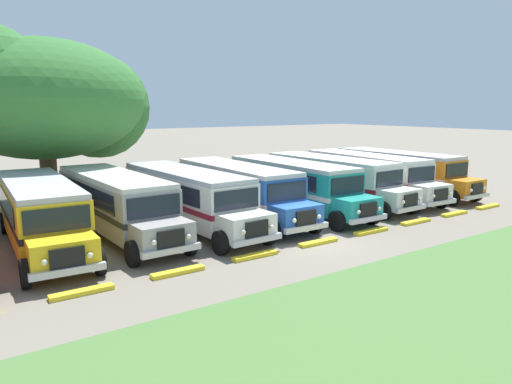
{
  "coord_description": "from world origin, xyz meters",
  "views": [
    {
      "loc": [
        -13.57,
        -15.46,
        5.88
      ],
      "look_at": [
        0.0,
        4.33,
        1.6
      ],
      "focal_mm": 33.43,
      "sensor_mm": 36.0,
      "label": 1
    }
  ],
  "objects_px": {
    "parked_bus_slot_2": "(116,201)",
    "parked_bus_slot_4": "(239,188)",
    "broad_shade_tree": "(42,100)",
    "parked_bus_slot_7": "(368,173)",
    "parked_bus_slot_1": "(40,210)",
    "parked_bus_slot_5": "(294,183)",
    "parked_bus_slot_8": "(400,170)",
    "parked_bus_slot_6": "(333,178)",
    "parked_bus_slot_3": "(188,195)"
  },
  "relations": [
    {
      "from": "parked_bus_slot_1",
      "to": "parked_bus_slot_7",
      "type": "distance_m",
      "value": 20.06
    },
    {
      "from": "parked_bus_slot_3",
      "to": "parked_bus_slot_5",
      "type": "bearing_deg",
      "value": 87.93
    },
    {
      "from": "parked_bus_slot_2",
      "to": "parked_bus_slot_3",
      "type": "height_order",
      "value": "same"
    },
    {
      "from": "parked_bus_slot_1",
      "to": "broad_shade_tree",
      "type": "xyz_separation_m",
      "value": [
        2.05,
        8.86,
        4.68
      ]
    },
    {
      "from": "parked_bus_slot_5",
      "to": "broad_shade_tree",
      "type": "distance_m",
      "value": 15.4
    },
    {
      "from": "parked_bus_slot_5",
      "to": "parked_bus_slot_8",
      "type": "bearing_deg",
      "value": 93.05
    },
    {
      "from": "parked_bus_slot_6",
      "to": "parked_bus_slot_4",
      "type": "bearing_deg",
      "value": -91.7
    },
    {
      "from": "parked_bus_slot_3",
      "to": "parked_bus_slot_4",
      "type": "distance_m",
      "value": 3.22
    },
    {
      "from": "broad_shade_tree",
      "to": "parked_bus_slot_2",
      "type": "bearing_deg",
      "value": -81.8
    },
    {
      "from": "parked_bus_slot_3",
      "to": "broad_shade_tree",
      "type": "relative_size",
      "value": 0.81
    },
    {
      "from": "parked_bus_slot_4",
      "to": "parked_bus_slot_6",
      "type": "xyz_separation_m",
      "value": [
        6.91,
        0.01,
        0.0
      ]
    },
    {
      "from": "parked_bus_slot_3",
      "to": "parked_bus_slot_8",
      "type": "relative_size",
      "value": 1.0
    },
    {
      "from": "parked_bus_slot_2",
      "to": "parked_bus_slot_4",
      "type": "distance_m",
      "value": 6.61
    },
    {
      "from": "parked_bus_slot_2",
      "to": "parked_bus_slot_4",
      "type": "relative_size",
      "value": 1.0
    },
    {
      "from": "parked_bus_slot_5",
      "to": "broad_shade_tree",
      "type": "xyz_separation_m",
      "value": [
        -11.36,
        9.28,
        4.68
      ]
    },
    {
      "from": "parked_bus_slot_4",
      "to": "parked_bus_slot_5",
      "type": "relative_size",
      "value": 1.0
    },
    {
      "from": "parked_bus_slot_3",
      "to": "parked_bus_slot_7",
      "type": "distance_m",
      "value": 13.36
    },
    {
      "from": "parked_bus_slot_2",
      "to": "parked_bus_slot_5",
      "type": "bearing_deg",
      "value": 84.91
    },
    {
      "from": "parked_bus_slot_3",
      "to": "parked_bus_slot_7",
      "type": "xyz_separation_m",
      "value": [
        13.35,
        0.45,
        0.0
      ]
    },
    {
      "from": "parked_bus_slot_3",
      "to": "parked_bus_slot_8",
      "type": "distance_m",
      "value": 16.54
    },
    {
      "from": "parked_bus_slot_3",
      "to": "parked_bus_slot_8",
      "type": "xyz_separation_m",
      "value": [
        16.53,
        0.41,
        0.0
      ]
    },
    {
      "from": "parked_bus_slot_8",
      "to": "parked_bus_slot_2",
      "type": "bearing_deg",
      "value": -90.21
    },
    {
      "from": "parked_bus_slot_4",
      "to": "parked_bus_slot_8",
      "type": "relative_size",
      "value": 1.0
    },
    {
      "from": "parked_bus_slot_4",
      "to": "parked_bus_slot_7",
      "type": "xyz_separation_m",
      "value": [
        10.15,
        0.09,
        0.0
      ]
    },
    {
      "from": "parked_bus_slot_7",
      "to": "parked_bus_slot_8",
      "type": "distance_m",
      "value": 3.19
    },
    {
      "from": "parked_bus_slot_6",
      "to": "parked_bus_slot_5",
      "type": "bearing_deg",
      "value": -85.35
    },
    {
      "from": "parked_bus_slot_1",
      "to": "parked_bus_slot_6",
      "type": "xyz_separation_m",
      "value": [
        16.82,
        -0.04,
        0.0
      ]
    },
    {
      "from": "parked_bus_slot_1",
      "to": "parked_bus_slot_3",
      "type": "distance_m",
      "value": 6.73
    },
    {
      "from": "parked_bus_slot_7",
      "to": "parked_bus_slot_8",
      "type": "xyz_separation_m",
      "value": [
        3.19,
        -0.04,
        0.0
      ]
    },
    {
      "from": "parked_bus_slot_7",
      "to": "broad_shade_tree",
      "type": "distance_m",
      "value": 20.59
    },
    {
      "from": "parked_bus_slot_3",
      "to": "parked_bus_slot_1",
      "type": "bearing_deg",
      "value": -95.52
    },
    {
      "from": "parked_bus_slot_8",
      "to": "broad_shade_tree",
      "type": "distance_m",
      "value": 23.44
    },
    {
      "from": "parked_bus_slot_3",
      "to": "parked_bus_slot_6",
      "type": "relative_size",
      "value": 1.0
    },
    {
      "from": "parked_bus_slot_8",
      "to": "broad_shade_tree",
      "type": "relative_size",
      "value": 0.81
    },
    {
      "from": "parked_bus_slot_3",
      "to": "parked_bus_slot_5",
      "type": "height_order",
      "value": "same"
    },
    {
      "from": "parked_bus_slot_2",
      "to": "parked_bus_slot_3",
      "type": "relative_size",
      "value": 1.0
    },
    {
      "from": "parked_bus_slot_3",
      "to": "broad_shade_tree",
      "type": "xyz_separation_m",
      "value": [
        -4.66,
        9.27,
        4.68
      ]
    },
    {
      "from": "parked_bus_slot_5",
      "to": "parked_bus_slot_8",
      "type": "distance_m",
      "value": 9.84
    },
    {
      "from": "parked_bus_slot_4",
      "to": "parked_bus_slot_5",
      "type": "xyz_separation_m",
      "value": [
        3.5,
        -0.37,
        0.0
      ]
    },
    {
      "from": "parked_bus_slot_6",
      "to": "parked_bus_slot_7",
      "type": "xyz_separation_m",
      "value": [
        3.25,
        0.07,
        0.0
      ]
    },
    {
      "from": "parked_bus_slot_2",
      "to": "broad_shade_tree",
      "type": "height_order",
      "value": "broad_shade_tree"
    },
    {
      "from": "parked_bus_slot_7",
      "to": "parked_bus_slot_5",
      "type": "bearing_deg",
      "value": -82.81
    },
    {
      "from": "parked_bus_slot_5",
      "to": "parked_bus_slot_8",
      "type": "xyz_separation_m",
      "value": [
        9.84,
        0.42,
        0.0
      ]
    },
    {
      "from": "parked_bus_slot_5",
      "to": "parked_bus_slot_2",
      "type": "bearing_deg",
      "value": -92.91
    },
    {
      "from": "parked_bus_slot_6",
      "to": "parked_bus_slot_8",
      "type": "relative_size",
      "value": 1.0
    },
    {
      "from": "parked_bus_slot_8",
      "to": "broad_shade_tree",
      "type": "bearing_deg",
      "value": -112.32
    },
    {
      "from": "parked_bus_slot_2",
      "to": "broad_shade_tree",
      "type": "distance_m",
      "value": 9.93
    },
    {
      "from": "parked_bus_slot_3",
      "to": "parked_bus_slot_5",
      "type": "distance_m",
      "value": 6.7
    },
    {
      "from": "parked_bus_slot_8",
      "to": "parked_bus_slot_6",
      "type": "bearing_deg",
      "value": -89.3
    },
    {
      "from": "parked_bus_slot_7",
      "to": "parked_bus_slot_3",
      "type": "bearing_deg",
      "value": -84.83
    }
  ]
}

